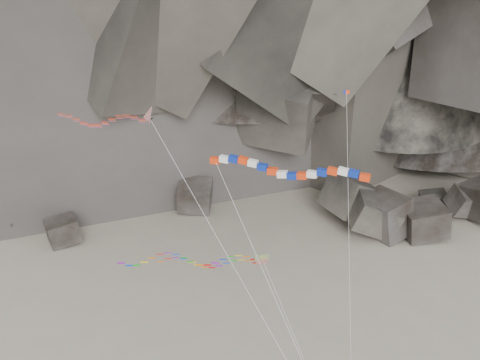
{
  "coord_description": "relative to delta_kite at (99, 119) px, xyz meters",
  "views": [
    {
      "loc": [
        -4.36,
        -45.1,
        37.31
      ],
      "look_at": [
        -1.24,
        6.0,
        17.77
      ],
      "focal_mm": 45.0,
      "sensor_mm": 36.0,
      "label": 1
    }
  ],
  "objects": [
    {
      "name": "pennant_kite",
      "position": [
        19.56,
        -6.87,
        -5.26
      ],
      "size": [
        1.34,
        13.83,
        25.3
      ],
      "rotation": [
        0.0,
        0.0,
        -0.08
      ],
      "color": "red",
      "rests_on": "ground"
    },
    {
      "name": "delta_kite",
      "position": [
        0.0,
        0.0,
        0.0
      ],
      "size": [
        22.68,
        16.87,
        23.83
      ],
      "rotation": [
        0.0,
        0.0,
        0.43
      ],
      "color": "red",
      "rests_on": "ground"
    },
    {
      "name": "parafoil_kite",
      "position": [
        6.68,
        0.61,
        -13.6
      ],
      "size": [
        18.84,
        17.41,
        9.6
      ],
      "rotation": [
        0.0,
        0.0,
        0.04
      ],
      "color": "yellow",
      "rests_on": "ground"
    },
    {
      "name": "boulder_field",
      "position": [
        31.57,
        28.79,
        -22.03
      ],
      "size": [
        74.58,
        16.45,
        7.81
      ],
      "color": "#47423F",
      "rests_on": "ground"
    },
    {
      "name": "banner_kite",
      "position": [
        15.09,
        -4.46,
        -3.16
      ],
      "size": [
        12.14,
        15.0,
        20.1
      ],
      "rotation": [
        0.0,
        0.0,
        -0.42
      ],
      "color": "red",
      "rests_on": "ground"
    }
  ]
}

